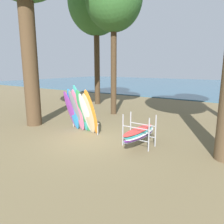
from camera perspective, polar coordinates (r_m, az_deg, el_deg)
name	(u,v)px	position (r m, az deg, el deg)	size (l,w,h in m)	color
ground_plane	(93,138)	(9.40, -5.07, -7.00)	(80.00, 80.00, 0.00)	brown
lake_water	(217,86)	(38.65, 26.11, 6.18)	(80.00, 36.00, 0.10)	#38607A
tree_far_left_back	(96,2)	(18.57, -4.22, 26.96)	(4.36, 4.36, 10.46)	#42301E
leaning_board_pile	(81,111)	(10.11, -8.33, 0.20)	(2.06, 0.93, 2.25)	purple
board_storage_rack	(139,133)	(8.43, 7.24, -5.54)	(1.15, 2.12, 1.25)	#9EA0A5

